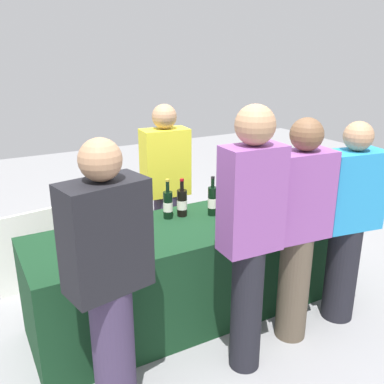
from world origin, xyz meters
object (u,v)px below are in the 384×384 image
(wine_glass_4, at_px, (274,205))
(server_pouring, at_px, (166,187))
(wine_bottle_6, at_px, (258,188))
(guest_1, at_px, (250,233))
(wine_glass_2, at_px, (222,215))
(guest_3, at_px, (348,220))
(wine_glass_1, at_px, (124,239))
(menu_board, at_px, (33,251))
(wine_bottle_0, at_px, (74,223))
(wine_bottle_4, at_px, (212,201))
(wine_glass_3, at_px, (236,208))
(wine_bottle_3, at_px, (182,203))
(wine_glass_0, at_px, (82,245))
(guest_0, at_px, (109,277))
(wine_bottle_2, at_px, (168,204))
(wine_bottle_1, at_px, (104,220))
(wine_bottle_5, at_px, (250,194))
(guest_2, at_px, (299,227))

(wine_glass_4, xyz_separation_m, server_pouring, (-0.51, 0.85, -0.01))
(wine_bottle_6, distance_m, guest_1, 1.11)
(wine_glass_2, height_order, guest_3, guest_3)
(wine_glass_1, height_order, menu_board, wine_glass_1)
(wine_bottle_0, xyz_separation_m, wine_glass_1, (0.22, -0.36, -0.02))
(wine_bottle_4, bearing_deg, wine_bottle_0, 175.98)
(menu_board, bearing_deg, wine_bottle_6, -33.52)
(wine_glass_3, bearing_deg, server_pouring, 106.71)
(wine_glass_4, relative_size, server_pouring, 0.09)
(wine_bottle_4, height_order, wine_glass_1, wine_bottle_4)
(wine_glass_3, bearing_deg, guest_3, -39.06)
(wine_bottle_3, xyz_separation_m, wine_glass_0, (-0.88, -0.35, -0.01))
(server_pouring, height_order, guest_0, guest_0)
(wine_glass_2, xyz_separation_m, wine_glass_4, (0.46, -0.03, 0.00))
(wine_bottle_0, height_order, wine_bottle_3, wine_bottle_0)
(wine_glass_0, relative_size, server_pouring, 0.09)
(wine_glass_3, height_order, guest_1, guest_1)
(wine_glass_2, distance_m, wine_glass_3, 0.19)
(guest_3, bearing_deg, wine_glass_2, 160.22)
(wine_glass_1, height_order, wine_glass_3, wine_glass_3)
(wine_bottle_3, relative_size, wine_bottle_6, 0.92)
(wine_bottle_2, height_order, wine_bottle_4, wine_bottle_4)
(wine_bottle_1, height_order, wine_bottle_2, wine_bottle_2)
(wine_bottle_1, height_order, guest_1, guest_1)
(wine_bottle_0, relative_size, guest_1, 0.19)
(wine_glass_3, xyz_separation_m, server_pouring, (-0.23, 0.76, -0.01))
(server_pouring, bearing_deg, wine_bottle_5, 135.41)
(wine_bottle_3, relative_size, wine_bottle_5, 1.00)
(guest_0, bearing_deg, wine_bottle_6, 15.04)
(wine_glass_2, relative_size, server_pouring, 0.08)
(server_pouring, height_order, guest_1, guest_1)
(wine_bottle_2, height_order, wine_glass_1, wine_bottle_2)
(wine_bottle_0, xyz_separation_m, guest_0, (-0.02, -0.78, -0.02))
(wine_glass_3, relative_size, guest_3, 0.09)
(wine_glass_1, bearing_deg, wine_bottle_2, 38.24)
(wine_glass_2, xyz_separation_m, guest_2, (0.32, -0.45, 0.01))
(wine_bottle_2, distance_m, wine_glass_0, 0.84)
(wine_bottle_4, relative_size, server_pouring, 0.20)
(wine_bottle_5, xyz_separation_m, wine_glass_0, (-1.47, -0.27, -0.01))
(wine_glass_4, bearing_deg, menu_board, 144.74)
(wine_bottle_5, relative_size, wine_glass_1, 2.24)
(wine_bottle_0, distance_m, wine_bottle_5, 1.43)
(wine_bottle_5, distance_m, wine_glass_2, 0.51)
(wine_bottle_6, bearing_deg, wine_bottle_1, -179.22)
(wine_bottle_0, distance_m, guest_1, 1.20)
(wine_bottle_0, xyz_separation_m, server_pouring, (0.93, 0.51, -0.04))
(wine_bottle_2, bearing_deg, wine_glass_0, -154.62)
(wine_bottle_1, xyz_separation_m, guest_0, (-0.22, -0.76, -0.01))
(wine_glass_2, xyz_separation_m, guest_0, (-1.01, -0.46, 0.00))
(wine_glass_2, bearing_deg, guest_2, -54.20)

